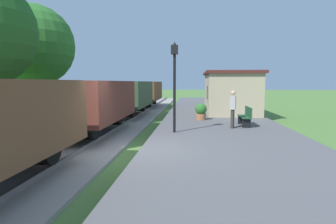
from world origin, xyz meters
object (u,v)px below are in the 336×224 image
at_px(potted_planter, 201,111).
at_px(tree_trackside_far, 33,46).
at_px(bench_down_platform, 221,101).
at_px(freight_train, 114,100).
at_px(station_hut, 230,92).
at_px(lamp_post_near, 174,70).
at_px(person_waiting, 233,108).
at_px(bench_near_hut, 246,116).

relative_size(potted_planter, tree_trackside_far, 0.14).
xyz_separation_m(bench_down_platform, potted_planter, (-2.06, -9.28, 0.00)).
relative_size(bench_down_platform, potted_planter, 1.64).
distance_m(freight_train, station_hut, 8.23).
bearing_deg(freight_train, lamp_post_near, -42.89).
distance_m(freight_train, bench_down_platform, 12.16).
xyz_separation_m(bench_down_platform, tree_trackside_far, (-11.69, -9.13, 3.70)).
bearing_deg(lamp_post_near, potted_planter, 73.13).
bearing_deg(person_waiting, tree_trackside_far, -0.68).
height_order(potted_planter, lamp_post_near, lamp_post_near).
xyz_separation_m(station_hut, potted_planter, (-2.09, -3.83, -0.93)).
relative_size(freight_train, person_waiting, 15.20).
bearing_deg(freight_train, bench_near_hut, -10.15).
distance_m(bench_down_platform, tree_trackside_far, 15.29).
height_order(potted_planter, tree_trackside_far, tree_trackside_far).
xyz_separation_m(freight_train, bench_near_hut, (6.77, -1.21, -0.68)).
distance_m(station_hut, bench_near_hut, 5.91).
height_order(freight_train, station_hut, station_hut).
xyz_separation_m(potted_planter, lamp_post_near, (-1.22, -4.03, 2.08)).
xyz_separation_m(bench_near_hut, tree_trackside_far, (-11.69, 2.15, 3.70)).
distance_m(person_waiting, potted_planter, 3.06).
xyz_separation_m(lamp_post_near, tree_trackside_far, (-8.40, 4.18, 1.62)).
distance_m(bench_down_platform, person_waiting, 12.03).
bearing_deg(station_hut, lamp_post_near, -112.89).
relative_size(bench_down_platform, lamp_post_near, 0.41).
relative_size(station_hut, bench_near_hut, 3.87).
height_order(bench_down_platform, person_waiting, person_waiting).
height_order(station_hut, bench_near_hut, station_hut).
distance_m(lamp_post_near, tree_trackside_far, 9.52).
distance_m(bench_down_platform, potted_planter, 9.51).
xyz_separation_m(freight_train, potted_planter, (4.70, 0.80, -0.67)).
bearing_deg(potted_planter, bench_down_platform, 77.47).
height_order(freight_train, person_waiting, freight_train).
xyz_separation_m(freight_train, person_waiting, (6.05, -1.92, -0.21)).
distance_m(station_hut, lamp_post_near, 8.60).
bearing_deg(bench_near_hut, freight_train, 169.85).
bearing_deg(station_hut, potted_planter, -118.70).
relative_size(bench_near_hut, lamp_post_near, 0.41).
relative_size(potted_planter, lamp_post_near, 0.25).
distance_m(freight_train, person_waiting, 6.35).
bearing_deg(bench_down_platform, person_waiting, -93.44).
height_order(bench_near_hut, lamp_post_near, lamp_post_near).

